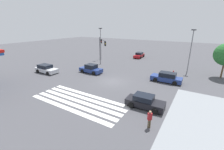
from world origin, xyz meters
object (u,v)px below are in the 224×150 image
at_px(car_0, 167,77).
at_px(car_4, 145,102).
at_px(pedestrian, 150,118).
at_px(car_3, 46,69).
at_px(car_1, 91,69).
at_px(street_light_pole_b, 101,41).
at_px(traffic_signal_mast, 101,46).
at_px(fire_hydrant, 173,73).
at_px(car_2, 139,55).
at_px(street_light_pole_a, 191,47).

distance_m(car_0, car_4, 9.40).
bearing_deg(pedestrian, car_3, 28.19).
height_order(car_1, street_light_pole_b, street_light_pole_b).
relative_size(traffic_signal_mast, fire_hydrant, 7.21).
bearing_deg(car_2, car_0, 32.12).
bearing_deg(street_light_pole_b, car_3, -97.63).
distance_m(traffic_signal_mast, pedestrian, 21.90).
height_order(car_0, car_3, car_0).
xyz_separation_m(traffic_signal_mast, car_0, (14.35, -2.32, -3.75)).
relative_size(street_light_pole_a, street_light_pole_b, 1.00).
bearing_deg(car_1, pedestrian, 146.33).
distance_m(car_3, street_light_pole_a, 27.82).
relative_size(car_0, street_light_pole_b, 0.60).
height_order(traffic_signal_mast, street_light_pole_b, street_light_pole_b).
relative_size(car_1, car_3, 0.95).
distance_m(pedestrian, fire_hydrant, 16.92).
bearing_deg(fire_hydrant, car_2, 134.43).
relative_size(pedestrian, street_light_pole_b, 0.21).
xyz_separation_m(car_0, car_1, (-13.52, -2.45, 0.00)).
bearing_deg(car_4, street_light_pole_b, 134.04).
height_order(car_0, car_1, car_1).
height_order(traffic_signal_mast, car_3, traffic_signal_mast).
bearing_deg(car_2, pedestrian, 20.65).
bearing_deg(car_2, traffic_signal_mast, -17.15).
xyz_separation_m(car_4, pedestrian, (1.58, -3.21, 0.29)).
distance_m(car_0, pedestrian, 12.68).
height_order(car_3, fire_hydrant, car_3).
bearing_deg(traffic_signal_mast, pedestrian, 1.34).
bearing_deg(car_4, car_2, 110.70).
distance_m(car_2, street_light_pole_b, 11.58).
relative_size(car_1, car_4, 1.06).
distance_m(car_4, pedestrian, 3.59).
xyz_separation_m(traffic_signal_mast, car_3, (-6.56, -9.22, -3.76)).
xyz_separation_m(car_2, pedestrian, (12.18, -28.29, 0.28)).
bearing_deg(car_1, fire_hydrant, -153.27).
xyz_separation_m(pedestrian, fire_hydrant, (-0.99, 16.88, -0.54)).
bearing_deg(traffic_signal_mast, street_light_pole_b, 171.67).
bearing_deg(street_light_pole_a, car_3, -147.42).
xyz_separation_m(car_1, car_3, (-7.39, -4.45, -0.01)).
relative_size(car_0, car_3, 1.01).
bearing_deg(car_0, car_3, 17.55).
distance_m(car_0, fire_hydrant, 4.30).
height_order(car_2, car_3, car_3).
height_order(car_1, pedestrian, pedestrian).
distance_m(car_0, car_3, 22.02).
distance_m(car_2, fire_hydrant, 15.98).
bearing_deg(car_2, car_1, -10.91).
bearing_deg(pedestrian, car_0, -41.56).
height_order(traffic_signal_mast, car_1, traffic_signal_mast).
relative_size(car_0, car_4, 1.12).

